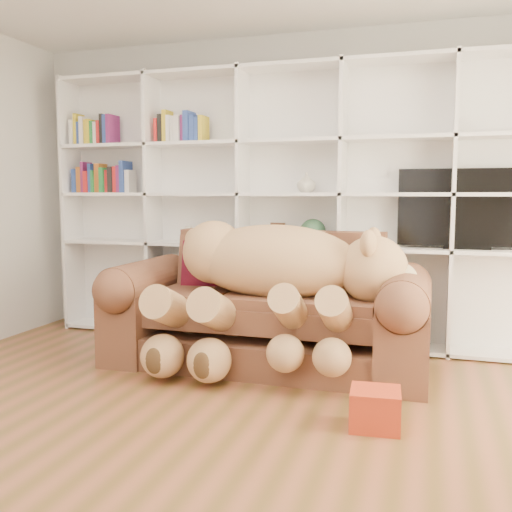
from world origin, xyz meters
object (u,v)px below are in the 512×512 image
(gift_box, at_px, (375,409))
(tv, at_px, (468,209))
(sofa, at_px, (268,315))
(teddy_bear, at_px, (272,277))

(gift_box, height_order, tv, tv)
(sofa, relative_size, teddy_bear, 1.29)
(sofa, xyz_separation_m, teddy_bear, (0.09, -0.20, 0.33))
(sofa, distance_m, tv, 1.81)
(teddy_bear, bearing_deg, gift_box, -40.53)
(teddy_bear, bearing_deg, sofa, 117.37)
(sofa, distance_m, teddy_bear, 0.39)
(sofa, relative_size, tv, 2.21)
(tv, bearing_deg, gift_box, -107.24)
(teddy_bear, xyz_separation_m, gift_box, (0.83, -0.81, -0.60))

